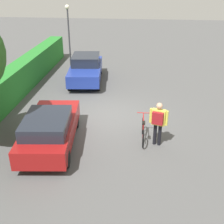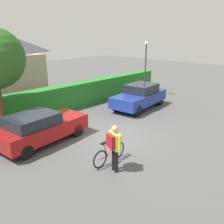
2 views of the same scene
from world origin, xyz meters
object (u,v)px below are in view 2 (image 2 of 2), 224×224
(parked_car_near, at_px, (40,127))
(bicycle, at_px, (109,153))
(parked_car_far, at_px, (140,96))
(person_rider, at_px, (114,144))
(street_lamp, at_px, (146,61))

(parked_car_near, relative_size, bicycle, 2.51)
(parked_car_near, xyz_separation_m, parked_car_far, (7.15, 0.02, 0.05))
(parked_car_near, distance_m, bicycle, 3.52)
(parked_car_near, xyz_separation_m, person_rider, (0.51, -3.92, 0.32))
(parked_car_far, relative_size, person_rider, 2.50)
(parked_car_far, bearing_deg, person_rider, -149.33)
(bicycle, xyz_separation_m, person_rider, (-0.31, -0.52, 0.67))
(parked_car_far, distance_m, street_lamp, 3.65)
(parked_car_near, relative_size, parked_car_far, 0.97)
(bicycle, xyz_separation_m, street_lamp, (9.05, 5.01, 2.25))
(person_rider, bearing_deg, street_lamp, 30.56)
(bicycle, distance_m, person_rider, 0.90)
(bicycle, height_order, street_lamp, street_lamp)
(parked_car_near, bearing_deg, street_lamp, 9.25)
(parked_car_near, relative_size, street_lamp, 1.03)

